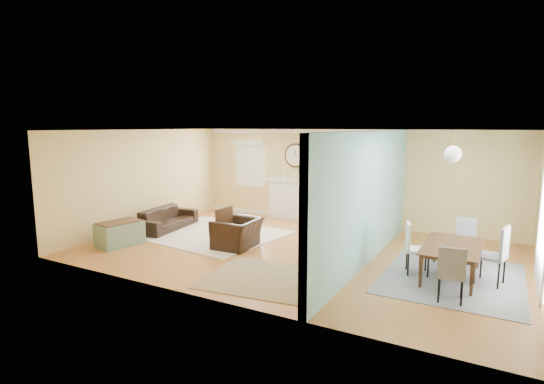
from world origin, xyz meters
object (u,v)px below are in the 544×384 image
at_px(sofa, 167,219).
at_px(credenza, 370,226).
at_px(eames_chair, 237,233).
at_px(dining_table, 453,262).
at_px(green_chair, 346,221).

relative_size(sofa, credenza, 1.35).
xyz_separation_m(eames_chair, dining_table, (4.43, 0.27, -0.03)).
height_order(sofa, eames_chair, eames_chair).
bearing_deg(green_chair, dining_table, 164.09).
bearing_deg(eames_chair, green_chair, 142.29).
distance_m(green_chair, credenza, 0.98).
relative_size(green_chair, dining_table, 0.42).
relative_size(green_chair, credenza, 0.50).
height_order(eames_chair, dining_table, eames_chair).
distance_m(sofa, dining_table, 7.01).
bearing_deg(sofa, green_chair, -74.53).
bearing_deg(dining_table, credenza, 51.56).
xyz_separation_m(eames_chair, green_chair, (1.69, 2.42, -0.00)).
height_order(green_chair, credenza, credenza).
relative_size(sofa, green_chair, 2.71).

